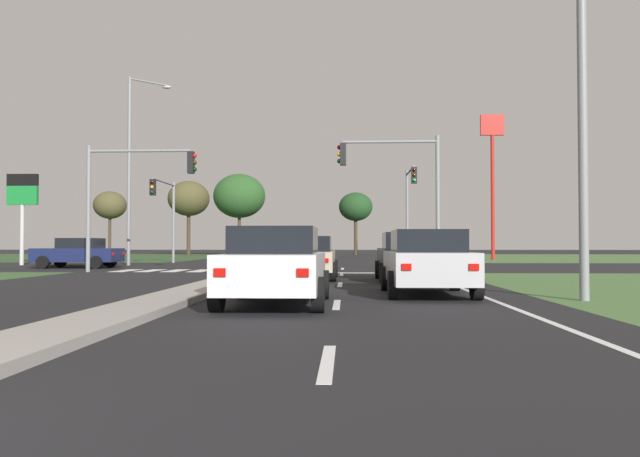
{
  "coord_description": "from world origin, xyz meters",
  "views": [
    {
      "loc": [
        3.7,
        -2.91,
        1.21
      ],
      "look_at": [
        2.17,
        32.34,
        2.12
      ],
      "focal_mm": 34.41,
      "sensor_mm": 36.0,
      "label": 1
    }
  ],
  "objects_px": {
    "traffic_signal_near_right": "(402,179)",
    "traffic_signal_near_left": "(129,184)",
    "treeline_second": "(189,199)",
    "car_silver_fourth": "(427,262)",
    "traffic_signal_far_right": "(410,198)",
    "car_beige_third": "(308,257)",
    "car_teal_eighth": "(286,248)",
    "treeline_third": "(239,196)",
    "car_white_near": "(276,265)",
    "traffic_signal_far_left": "(166,205)",
    "street_lamp_near": "(594,66)",
    "fuel_price_totem": "(22,199)",
    "car_grey_fifth": "(272,249)",
    "fastfood_pole_sign": "(492,154)",
    "treeline_near": "(110,205)",
    "treeline_fourth": "(356,207)",
    "car_black_sixth": "(407,256)",
    "street_lamp_second": "(133,161)",
    "car_navy_second": "(78,253)"
  },
  "relations": [
    {
      "from": "treeline_near",
      "to": "car_grey_fifth",
      "type": "bearing_deg",
      "value": -42.92
    },
    {
      "from": "car_navy_second",
      "to": "street_lamp_near",
      "type": "distance_m",
      "value": 26.15
    },
    {
      "from": "car_silver_fourth",
      "to": "traffic_signal_far_left",
      "type": "height_order",
      "value": "traffic_signal_far_left"
    },
    {
      "from": "traffic_signal_near_right",
      "to": "traffic_signal_near_left",
      "type": "height_order",
      "value": "traffic_signal_near_right"
    },
    {
      "from": "car_grey_fifth",
      "to": "traffic_signal_near_left",
      "type": "height_order",
      "value": "traffic_signal_near_left"
    },
    {
      "from": "fastfood_pole_sign",
      "to": "car_grey_fifth",
      "type": "bearing_deg",
      "value": 175.95
    },
    {
      "from": "car_silver_fourth",
      "to": "treeline_second",
      "type": "height_order",
      "value": "treeline_second"
    },
    {
      "from": "street_lamp_near",
      "to": "fastfood_pole_sign",
      "type": "xyz_separation_m",
      "value": [
        5.99,
        34.59,
        3.2
      ]
    },
    {
      "from": "car_beige_third",
      "to": "street_lamp_near",
      "type": "distance_m",
      "value": 11.28
    },
    {
      "from": "car_grey_fifth",
      "to": "traffic_signal_far_left",
      "type": "xyz_separation_m",
      "value": [
        -5.33,
        -11.32,
        2.87
      ]
    },
    {
      "from": "traffic_signal_near_left",
      "to": "treeline_third",
      "type": "height_order",
      "value": "treeline_third"
    },
    {
      "from": "car_black_sixth",
      "to": "treeline_third",
      "type": "xyz_separation_m",
      "value": [
        -13.48,
        44.8,
        5.56
      ]
    },
    {
      "from": "car_silver_fourth",
      "to": "treeline_near",
      "type": "distance_m",
      "value": 61.34
    },
    {
      "from": "treeline_second",
      "to": "treeline_third",
      "type": "relative_size",
      "value": 0.96
    },
    {
      "from": "car_beige_third",
      "to": "fuel_price_totem",
      "type": "height_order",
      "value": "fuel_price_totem"
    },
    {
      "from": "fastfood_pole_sign",
      "to": "fuel_price_totem",
      "type": "xyz_separation_m",
      "value": [
        -30.15,
        -13.11,
        -4.38
      ]
    },
    {
      "from": "car_white_near",
      "to": "car_black_sixth",
      "type": "bearing_deg",
      "value": 67.4
    },
    {
      "from": "traffic_signal_near_right",
      "to": "fuel_price_totem",
      "type": "relative_size",
      "value": 1.11
    },
    {
      "from": "car_grey_fifth",
      "to": "fastfood_pole_sign",
      "type": "height_order",
      "value": "fastfood_pole_sign"
    },
    {
      "from": "car_grey_fifth",
      "to": "street_lamp_near",
      "type": "height_order",
      "value": "street_lamp_near"
    },
    {
      "from": "car_silver_fourth",
      "to": "traffic_signal_far_right",
      "type": "distance_m",
      "value": 23.55
    },
    {
      "from": "car_white_near",
      "to": "treeline_fourth",
      "type": "height_order",
      "value": "treeline_fourth"
    },
    {
      "from": "fuel_price_totem",
      "to": "car_silver_fourth",
      "type": "bearing_deg",
      "value": -43.98
    },
    {
      "from": "treeline_near",
      "to": "fuel_price_totem",
      "type": "bearing_deg",
      "value": -76.51
    },
    {
      "from": "treeline_second",
      "to": "traffic_signal_far_right",
      "type": "bearing_deg",
      "value": -54.75
    },
    {
      "from": "car_silver_fourth",
      "to": "fuel_price_totem",
      "type": "xyz_separation_m",
      "value": [
        -20.75,
        20.03,
        3.06
      ]
    },
    {
      "from": "traffic_signal_far_left",
      "to": "street_lamp_near",
      "type": "xyz_separation_m",
      "value": [
        16.62,
        -24.49,
        1.37
      ]
    },
    {
      "from": "car_black_sixth",
      "to": "street_lamp_second",
      "type": "height_order",
      "value": "street_lamp_second"
    },
    {
      "from": "traffic_signal_near_left",
      "to": "traffic_signal_far_left",
      "type": "xyz_separation_m",
      "value": [
        -1.78,
        11.47,
        -0.17
      ]
    },
    {
      "from": "treeline_third",
      "to": "car_black_sixth",
      "type": "bearing_deg",
      "value": -73.26
    },
    {
      "from": "car_grey_fifth",
      "to": "treeline_fourth",
      "type": "relative_size",
      "value": 0.63
    },
    {
      "from": "car_beige_third",
      "to": "car_teal_eighth",
      "type": "distance_m",
      "value": 39.84
    },
    {
      "from": "car_white_near",
      "to": "traffic_signal_far_right",
      "type": "relative_size",
      "value": 0.72
    },
    {
      "from": "car_teal_eighth",
      "to": "fastfood_pole_sign",
      "type": "xyz_separation_m",
      "value": [
        17.37,
        -13.0,
        7.43
      ]
    },
    {
      "from": "treeline_near",
      "to": "treeline_second",
      "type": "xyz_separation_m",
      "value": [
        9.0,
        0.28,
        0.75
      ]
    },
    {
      "from": "traffic_signal_near_right",
      "to": "treeline_second",
      "type": "xyz_separation_m",
      "value": [
        -20.33,
        42.61,
        2.37
      ]
    },
    {
      "from": "treeline_fourth",
      "to": "car_black_sixth",
      "type": "bearing_deg",
      "value": -88.86
    },
    {
      "from": "car_silver_fourth",
      "to": "treeline_fourth",
      "type": "distance_m",
      "value": 53.9
    },
    {
      "from": "traffic_signal_far_left",
      "to": "street_lamp_second",
      "type": "relative_size",
      "value": 0.49
    },
    {
      "from": "street_lamp_near",
      "to": "treeline_near",
      "type": "bearing_deg",
      "value": 120.26
    },
    {
      "from": "car_white_near",
      "to": "traffic_signal_near_right",
      "type": "relative_size",
      "value": 0.73
    },
    {
      "from": "car_black_sixth",
      "to": "traffic_signal_near_right",
      "type": "distance_m",
      "value": 6.77
    },
    {
      "from": "traffic_signal_near_left",
      "to": "treeline_fourth",
      "type": "xyz_separation_m",
      "value": [
        10.55,
        42.13,
        1.52
      ]
    },
    {
      "from": "car_teal_eighth",
      "to": "treeline_fourth",
      "type": "bearing_deg",
      "value": -133.13
    },
    {
      "from": "car_teal_eighth",
      "to": "treeline_near",
      "type": "bearing_deg",
      "value": -20.33
    },
    {
      "from": "street_lamp_second",
      "to": "treeline_third",
      "type": "distance_m",
      "value": 30.44
    },
    {
      "from": "car_black_sixth",
      "to": "fastfood_pole_sign",
      "type": "bearing_deg",
      "value": 71.28
    },
    {
      "from": "car_white_near",
      "to": "car_beige_third",
      "type": "relative_size",
      "value": 0.94
    },
    {
      "from": "street_lamp_near",
      "to": "treeline_near",
      "type": "distance_m",
      "value": 64.08
    },
    {
      "from": "traffic_signal_far_right",
      "to": "traffic_signal_near_right",
      "type": "bearing_deg",
      "value": -97.48
    }
  ]
}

